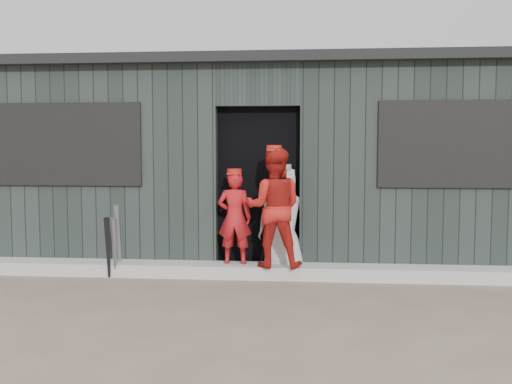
# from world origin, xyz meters

# --- Properties ---
(ground) EXTENTS (80.00, 80.00, 0.00)m
(ground) POSITION_xyz_m (0.00, 0.00, 0.00)
(ground) COLOR #6F5B4D
(ground) RESTS_ON ground
(curb) EXTENTS (8.00, 0.36, 0.15)m
(curb) POSITION_xyz_m (0.00, 1.82, 0.07)
(curb) COLOR #ACABA6
(curb) RESTS_ON ground
(bat_left) EXTENTS (0.11, 0.28, 0.86)m
(bat_left) POSITION_xyz_m (-1.62, 1.73, 0.43)
(bat_left) COLOR gray
(bat_left) RESTS_ON ground
(bat_mid) EXTENTS (0.10, 0.22, 0.72)m
(bat_mid) POSITION_xyz_m (-1.62, 1.61, 0.36)
(bat_mid) COLOR slate
(bat_mid) RESTS_ON ground
(bat_right) EXTENTS (0.13, 0.26, 0.73)m
(bat_right) POSITION_xyz_m (-1.68, 1.55, 0.36)
(bat_right) COLOR black
(bat_right) RESTS_ON ground
(player_red_left) EXTENTS (0.40, 0.26, 1.09)m
(player_red_left) POSITION_xyz_m (-0.26, 1.86, 0.70)
(player_red_left) COLOR #B3161A
(player_red_left) RESTS_ON curb
(player_red_right) EXTENTS (0.67, 0.53, 1.36)m
(player_red_right) POSITION_xyz_m (0.21, 1.72, 0.83)
(player_red_right) COLOR #B31B16
(player_red_right) RESTS_ON curb
(player_grey_back) EXTENTS (0.64, 0.42, 1.29)m
(player_grey_back) POSITION_xyz_m (0.31, 2.05, 0.64)
(player_grey_back) COLOR #AEAEAE
(player_grey_back) RESTS_ON ground
(dugout) EXTENTS (8.30, 3.30, 2.62)m
(dugout) POSITION_xyz_m (-0.00, 3.50, 1.29)
(dugout) COLOR black
(dugout) RESTS_ON ground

